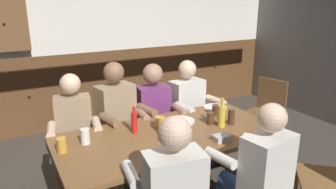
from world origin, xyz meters
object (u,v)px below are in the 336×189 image
object	(u,v)px
person_0	(74,128)
pint_glass_1	(159,122)
bottle_0	(222,115)
plate_0	(181,121)
condiment_caddy	(221,138)
pint_glass_2	(216,110)
pint_glass_0	(210,118)
person_3	(191,106)
bottle_1	(134,122)
person_5	(259,167)
pint_glass_4	(162,125)
wall_dart_cabinet	(4,23)
person_1	(119,116)
dining_table	(169,143)
pint_glass_5	(231,117)
plate_1	(215,107)
chair_empty_near_left	(266,111)
pint_glass_3	(62,145)
pint_glass_6	(85,136)
person_2	(155,112)

from	to	relation	value
person_0	pint_glass_1	world-z (taller)	person_0
bottle_0	plate_0	bearing A→B (deg)	134.37
condiment_caddy	pint_glass_2	bearing A→B (deg)	57.70
pint_glass_1	pint_glass_0	bearing A→B (deg)	-19.29
person_3	bottle_1	size ratio (longest dim) A/B	4.85
pint_glass_1	person_5	bearing A→B (deg)	-66.32
bottle_0	bottle_1	xyz separation A→B (m)	(-0.77, 0.26, -0.01)
pint_glass_2	pint_glass_4	bearing A→B (deg)	-170.13
pint_glass_2	wall_dart_cabinet	size ratio (longest dim) A/B	0.15
person_1	plate_0	bearing A→B (deg)	119.58
plate_0	bottle_0	distance (m)	0.41
dining_table	pint_glass_1	world-z (taller)	pint_glass_1
person_0	pint_glass_2	bearing A→B (deg)	169.03
bottle_0	wall_dart_cabinet	xyz separation A→B (m)	(-1.63, 2.34, 0.74)
pint_glass_0	pint_glass_5	world-z (taller)	pint_glass_5
plate_1	dining_table	bearing A→B (deg)	-154.83
chair_empty_near_left	pint_glass_3	distance (m)	2.67
plate_1	bottle_0	xyz separation A→B (m)	(-0.26, -0.44, 0.10)
bottle_1	pint_glass_2	size ratio (longest dim) A/B	2.29
bottle_0	pint_glass_0	size ratio (longest dim) A/B	2.40
person_1	person_5	distance (m)	1.55
chair_empty_near_left	pint_glass_3	size ratio (longest dim) A/B	7.51
pint_glass_5	pint_glass_4	bearing A→B (deg)	167.30
person_1	bottle_0	size ratio (longest dim) A/B	4.52
chair_empty_near_left	pint_glass_6	distance (m)	2.46
bottle_0	pint_glass_3	world-z (taller)	bottle_0
person_5	pint_glass_6	xyz separation A→B (m)	(-1.09, 0.88, 0.13)
pint_glass_0	chair_empty_near_left	bearing A→B (deg)	21.81
person_2	pint_glass_6	distance (m)	1.08
dining_table	pint_glass_5	world-z (taller)	pint_glass_5
dining_table	person_1	bearing A→B (deg)	106.20
pint_glass_5	plate_1	bearing A→B (deg)	72.29
person_5	wall_dart_cabinet	world-z (taller)	wall_dart_cabinet
plate_0	wall_dart_cabinet	bearing A→B (deg)	123.37
dining_table	wall_dart_cabinet	world-z (taller)	wall_dart_cabinet
plate_0	pint_glass_2	world-z (taller)	pint_glass_2
dining_table	person_3	size ratio (longest dim) A/B	1.65
person_1	plate_1	bearing A→B (deg)	148.67
person_2	bottle_1	world-z (taller)	person_2
bottle_0	pint_glass_6	xyz separation A→B (m)	(-1.22, 0.24, -0.05)
chair_empty_near_left	plate_0	distance (m)	1.53
dining_table	person_0	bearing A→B (deg)	133.79
person_2	pint_glass_2	size ratio (longest dim) A/B	11.16
chair_empty_near_left	pint_glass_5	size ratio (longest dim) A/B	5.89
plate_0	pint_glass_0	xyz separation A→B (m)	(0.22, -0.18, 0.05)
person_0	pint_glass_2	xyz separation A→B (m)	(1.33, -0.52, 0.13)
person_5	pint_glass_2	world-z (taller)	person_5
person_3	pint_glass_6	xyz separation A→B (m)	(-1.38, -0.55, 0.13)
pint_glass_0	pint_glass_4	xyz separation A→B (m)	(-0.50, 0.05, 0.01)
chair_empty_near_left	pint_glass_6	size ratio (longest dim) A/B	6.80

